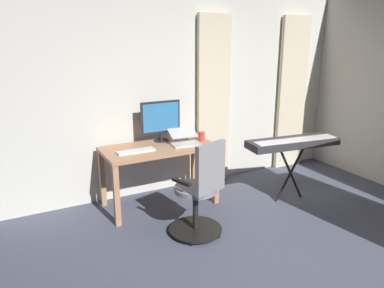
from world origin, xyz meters
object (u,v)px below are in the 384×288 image
computer_mouse (186,136)px  mug_tea (201,136)px  computer_monitor (161,119)px  laptop (185,140)px  piano_keyboard (293,144)px  computer_keyboard (136,151)px  desk (159,155)px  office_chair (200,194)px

computer_mouse → mug_tea: mug_tea is taller
computer_monitor → laptop: computer_monitor is taller
laptop → piano_keyboard: size_ratio=0.31×
computer_monitor → piano_keyboard: (-1.38, 0.85, -0.29)m
computer_keyboard → piano_keyboard: (-1.81, 0.55, -0.02)m
desk → piano_keyboard: (-1.50, 0.64, 0.10)m
laptop → office_chair: bearing=80.5°
desk → piano_keyboard: size_ratio=1.11×
computer_keyboard → computer_mouse: 0.84m
laptop → computer_mouse: laptop is taller
computer_monitor → mug_tea: size_ratio=4.00×
computer_keyboard → computer_mouse: size_ratio=4.30×
computer_mouse → laptop: bearing=58.9°
piano_keyboard → computer_mouse: bearing=-32.1°
desk → laptop: size_ratio=3.60×
computer_mouse → computer_monitor: bearing=-0.6°
computer_monitor → piano_keyboard: bearing=148.4°
computer_monitor → laptop: size_ratio=1.38×
computer_keyboard → mug_tea: mug_tea is taller
computer_monitor → laptop: bearing=126.5°
computer_mouse → mug_tea: (-0.10, 0.21, 0.04)m
desk → computer_keyboard: computer_keyboard is taller
laptop → computer_mouse: 0.30m
computer_monitor → computer_keyboard: 0.59m
desk → computer_mouse: computer_mouse is taller
office_chair → piano_keyboard: (-1.42, -0.24, 0.27)m
computer_monitor → mug_tea: 0.55m
office_chair → computer_keyboard: 0.93m
piano_keyboard → office_chair: bearing=17.0°
office_chair → piano_keyboard: bearing=-7.3°
desk → computer_mouse: bearing=-156.3°
office_chair → computer_monitor: (-0.05, -1.09, 0.56)m
desk → laptop: bearing=170.7°
computer_monitor → piano_keyboard: 1.64m
computer_keyboard → computer_mouse: (-0.79, -0.29, 0.01)m
office_chair → computer_keyboard: bearing=99.3°
computer_keyboard → piano_keyboard: bearing=163.1°
mug_tea → piano_keyboard: 1.12m
desk → computer_keyboard: bearing=15.4°
office_chair → computer_mouse: size_ratio=10.27×
desk → computer_mouse: (-0.47, -0.21, 0.12)m
laptop → computer_mouse: bearing=-114.4°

